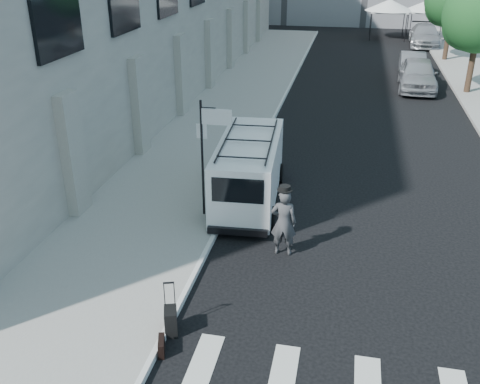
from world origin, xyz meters
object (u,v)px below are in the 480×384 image
at_px(parked_car_a, 418,74).
at_px(parked_car_b, 412,65).
at_px(briefcase, 161,346).
at_px(cargo_van, 249,169).
at_px(parked_car_c, 425,35).
at_px(suitcase, 171,321).
at_px(businessman, 284,223).

distance_m(parked_car_a, parked_car_b, 3.35).
xyz_separation_m(briefcase, cargo_van, (0.39, 7.36, 0.91)).
bearing_deg(cargo_van, briefcase, -96.81).
distance_m(cargo_van, parked_car_b, 20.28).
distance_m(parked_car_a, parked_car_c, 14.62).
relative_size(suitcase, parked_car_b, 0.28).
xyz_separation_m(suitcase, parked_car_b, (6.90, 25.94, 0.39)).
bearing_deg(briefcase, parked_car_c, 59.97).
bearing_deg(parked_car_c, briefcase, -100.87).
xyz_separation_m(briefcase, parked_car_a, (6.90, 23.22, 0.68)).
bearing_deg(parked_car_b, parked_car_a, -87.86).
xyz_separation_m(cargo_van, parked_car_a, (6.51, 15.86, -0.23)).
distance_m(parked_car_b, parked_car_c, 11.31).
bearing_deg(businessman, parked_car_c, -103.41).
bearing_deg(parked_car_a, parked_car_c, 85.35).
xyz_separation_m(suitcase, parked_car_a, (6.90, 22.59, 0.54)).
relative_size(parked_car_b, parked_car_c, 0.76).
bearing_deg(briefcase, businessman, 49.30).
height_order(businessman, briefcase, businessman).
xyz_separation_m(briefcase, parked_car_b, (6.90, 26.56, 0.53)).
xyz_separation_m(cargo_van, parked_car_b, (6.51, 19.20, -0.38)).
bearing_deg(businessman, cargo_van, -65.72).
relative_size(briefcase, parked_car_c, 0.08).
bearing_deg(businessman, parked_car_b, -104.58).
bearing_deg(parked_car_a, suitcase, -104.56).
distance_m(briefcase, parked_car_c, 38.72).
height_order(suitcase, parked_car_c, parked_car_c).
bearing_deg(cargo_van, parked_car_c, 70.90).
bearing_deg(cargo_van, businessman, -67.62).
bearing_deg(parked_car_c, parked_car_a, -94.95).
distance_m(suitcase, parked_car_c, 38.11).
bearing_deg(parked_car_c, suitcase, -101.08).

